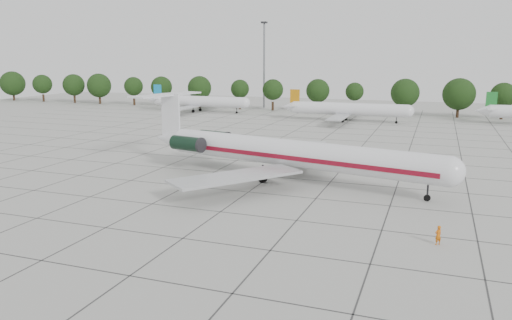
# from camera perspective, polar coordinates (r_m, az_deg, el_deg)

# --- Properties ---
(ground) EXTENTS (260.00, 260.00, 0.00)m
(ground) POSITION_cam_1_polar(r_m,az_deg,el_deg) (58.05, -0.87, -3.68)
(ground) COLOR #AFAFA8
(ground) RESTS_ON ground
(apron_joints) EXTENTS (170.00, 170.00, 0.02)m
(apron_joints) POSITION_cam_1_polar(r_m,az_deg,el_deg) (71.85, 3.40, -0.66)
(apron_joints) COLOR #383838
(apron_joints) RESTS_ON ground
(main_airliner) EXTENTS (43.11, 33.45, 10.22)m
(main_airliner) POSITION_cam_1_polar(r_m,az_deg,el_deg) (63.51, 2.54, 1.00)
(main_airliner) COLOR silver
(main_airliner) RESTS_ON ground
(ground_crew) EXTENTS (0.72, 0.71, 1.68)m
(ground_crew) POSITION_cam_1_polar(r_m,az_deg,el_deg) (44.76, 20.10, -8.07)
(ground_crew) COLOR #D05E0C
(ground_crew) RESTS_ON ground
(bg_airliner_b) EXTENTS (28.24, 27.20, 7.40)m
(bg_airliner_b) POSITION_cam_1_polar(r_m,az_deg,el_deg) (141.91, -6.52, 6.65)
(bg_airliner_b) COLOR silver
(bg_airliner_b) RESTS_ON ground
(bg_airliner_c) EXTENTS (28.24, 27.20, 7.40)m
(bg_airliner_c) POSITION_cam_1_polar(r_m,az_deg,el_deg) (122.37, 10.46, 5.71)
(bg_airliner_c) COLOR silver
(bg_airliner_c) RESTS_ON ground
(tree_line) EXTENTS (249.86, 8.44, 10.22)m
(tree_line) POSITION_cam_1_polar(r_m,az_deg,el_deg) (141.17, 7.08, 7.86)
(tree_line) COLOR #332114
(tree_line) RESTS_ON ground
(floodlight_mast) EXTENTS (1.60, 1.60, 25.45)m
(floodlight_mast) POSITION_cam_1_polar(r_m,az_deg,el_deg) (152.67, 0.93, 11.36)
(floodlight_mast) COLOR slate
(floodlight_mast) RESTS_ON ground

